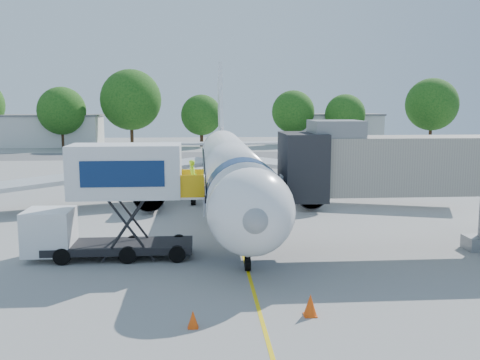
{
  "coord_description": "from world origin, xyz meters",
  "views": [
    {
      "loc": [
        -2.07,
        -32.51,
        7.52
      ],
      "look_at": [
        0.12,
        -3.37,
        3.2
      ],
      "focal_mm": 40.0,
      "sensor_mm": 36.0,
      "label": 1
    }
  ],
  "objects": [
    {
      "name": "ground",
      "position": [
        0.0,
        0.0,
        0.0
      ],
      "size": [
        160.0,
        160.0,
        0.0
      ],
      "primitive_type": "plane",
      "color": "#9B9B98",
      "rests_on": "ground"
    },
    {
      "name": "guidance_line",
      "position": [
        0.0,
        0.0,
        0.01
      ],
      "size": [
        0.15,
        70.0,
        0.01
      ],
      "primitive_type": "cube",
      "color": "yellow",
      "rests_on": "ground"
    },
    {
      "name": "taxiway_strip",
      "position": [
        0.0,
        42.0,
        0.0
      ],
      "size": [
        120.0,
        10.0,
        0.01
      ],
      "primitive_type": "cube",
      "color": "#59595B",
      "rests_on": "ground"
    },
    {
      "name": "aircraft",
      "position": [
        0.0,
        4.12,
        2.95
      ],
      "size": [
        34.17,
        37.73,
        11.35
      ],
      "color": "white",
      "rests_on": "ground"
    },
    {
      "name": "jet_bridge",
      "position": [
        7.99,
        -7.0,
        4.34
      ],
      "size": [
        13.9,
        3.2,
        6.6
      ],
      "color": "#A49E8C",
      "rests_on": "ground"
    },
    {
      "name": "catering_hiloader",
      "position": [
        -6.27,
        -7.0,
        2.76
      ],
      "size": [
        8.5,
        2.44,
        5.5
      ],
      "color": "black",
      "rests_on": "ground"
    },
    {
      "name": "ground_tug",
      "position": [
        3.44,
        -18.41,
        0.7
      ],
      "size": [
        3.62,
        2.37,
        1.34
      ],
      "rotation": [
        0.0,
        0.0,
        -0.21
      ],
      "color": "white",
      "rests_on": "ground"
    },
    {
      "name": "safety_cone_a",
      "position": [
        1.75,
        -14.75,
        0.38
      ],
      "size": [
        0.5,
        0.5,
        0.79
      ],
      "color": "#EE4B0C",
      "rests_on": "ground"
    },
    {
      "name": "safety_cone_b",
      "position": [
        -2.37,
        -15.45,
        0.29
      ],
      "size": [
        0.38,
        0.38,
        0.6
      ],
      "color": "#EE4B0C",
      "rests_on": "ground"
    },
    {
      "name": "outbuilding_left",
      "position": [
        -28.0,
        60.0,
        2.66
      ],
      "size": [
        18.4,
        8.4,
        5.3
      ],
      "color": "silver",
      "rests_on": "ground"
    },
    {
      "name": "outbuilding_right",
      "position": [
        22.0,
        62.0,
        2.66
      ],
      "size": [
        16.4,
        7.4,
        5.3
      ],
      "color": "silver",
      "rests_on": "ground"
    },
    {
      "name": "tree_b",
      "position": [
        -24.26,
        56.18,
        5.97
      ],
      "size": [
        7.71,
        7.71,
        9.84
      ],
      "color": "#382314",
      "rests_on": "ground"
    },
    {
      "name": "tree_c",
      "position": [
        -13.34,
        57.48,
        7.73
      ],
      "size": [
        9.99,
        9.99,
        12.73
      ],
      "color": "#382314",
      "rests_on": "ground"
    },
    {
      "name": "tree_d",
      "position": [
        -1.78,
        57.06,
        5.23
      ],
      "size": [
        6.76,
        6.76,
        8.62
      ],
      "color": "#382314",
      "rests_on": "ground"
    },
    {
      "name": "tree_e",
      "position": [
        14.03,
        59.45,
        5.7
      ],
      "size": [
        7.37,
        7.37,
        9.39
      ],
      "color": "#382314",
      "rests_on": "ground"
    },
    {
      "name": "tree_f",
      "position": [
        22.7,
        57.63,
        5.29
      ],
      "size": [
        6.84,
        6.84,
        8.72
      ],
      "color": "#382314",
      "rests_on": "ground"
    },
    {
      "name": "tree_g",
      "position": [
        37.9,
        57.7,
        6.96
      ],
      "size": [
        8.99,
        8.99,
        11.46
      ],
      "color": "#382314",
      "rests_on": "ground"
    }
  ]
}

